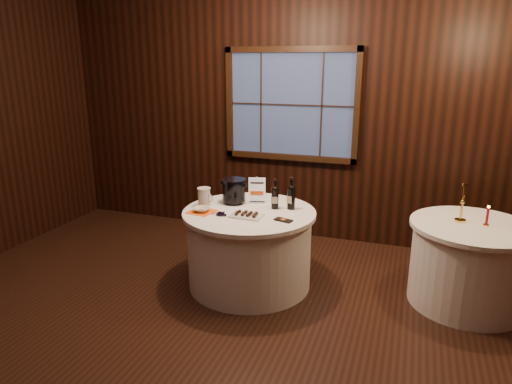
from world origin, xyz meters
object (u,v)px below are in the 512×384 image
at_px(red_candle, 487,218).
at_px(chocolate_plate, 247,215).
at_px(brass_candlestick, 462,208).
at_px(main_table, 249,248).
at_px(port_bottle_right, 291,195).
at_px(grape_bunch, 221,214).
at_px(side_table, 469,264).
at_px(glass_pitcher, 204,197).
at_px(cracker_bowl, 202,209).
at_px(port_bottle_left, 275,196).
at_px(sign_stand, 257,194).
at_px(ice_bucket, 234,191).
at_px(chocolate_box, 283,220).

bearing_deg(red_candle, chocolate_plate, -167.28).
bearing_deg(brass_candlestick, main_table, -169.55).
bearing_deg(chocolate_plate, port_bottle_right, 47.64).
bearing_deg(chocolate_plate, brass_candlestick, 15.52).
height_order(main_table, grape_bunch, grape_bunch).
distance_m(side_table, chocolate_plate, 2.06).
xyz_separation_m(port_bottle_right, glass_pitcher, (-0.83, -0.20, -0.04)).
distance_m(side_table, cracker_bowl, 2.50).
relative_size(port_bottle_left, brass_candlestick, 0.83).
relative_size(grape_bunch, brass_candlestick, 0.44).
relative_size(sign_stand, ice_bucket, 1.09).
distance_m(sign_stand, brass_candlestick, 1.91).
relative_size(sign_stand, port_bottle_right, 0.86).
distance_m(glass_pitcher, brass_candlestick, 2.38).
relative_size(main_table, sign_stand, 4.69).
bearing_deg(ice_bucket, grape_bunch, -85.21).
distance_m(chocolate_plate, glass_pitcher, 0.53).
bearing_deg(cracker_bowl, sign_stand, 48.06).
height_order(port_bottle_left, chocolate_box, port_bottle_left).
xyz_separation_m(main_table, brass_candlestick, (1.89, 0.35, 0.51)).
bearing_deg(chocolate_box, sign_stand, 148.83).
xyz_separation_m(sign_stand, chocolate_box, (0.40, -0.43, -0.09)).
distance_m(side_table, ice_bucket, 2.29).
relative_size(port_bottle_left, ice_bucket, 1.18).
relative_size(port_bottle_left, port_bottle_right, 0.93).
bearing_deg(ice_bucket, chocolate_plate, -52.60).
distance_m(port_bottle_left, ice_bucket, 0.44).
bearing_deg(main_table, sign_stand, 93.48).
height_order(ice_bucket, glass_pitcher, ice_bucket).
bearing_deg(cracker_bowl, port_bottle_left, 27.52).
bearing_deg(chocolate_plate, grape_bunch, -167.25).
relative_size(main_table, glass_pitcher, 6.80).
bearing_deg(glass_pitcher, chocolate_box, 6.16).
relative_size(side_table, chocolate_box, 6.66).
bearing_deg(red_candle, chocolate_box, -164.88).
height_order(side_table, grape_bunch, grape_bunch).
distance_m(ice_bucket, red_candle, 2.33).
bearing_deg(sign_stand, red_candle, -15.38).
bearing_deg(sign_stand, main_table, -102.64).
relative_size(sign_stand, port_bottle_left, 0.92).
distance_m(main_table, red_candle, 2.16).
xyz_separation_m(brass_candlestick, red_candle, (0.21, -0.05, -0.06)).
xyz_separation_m(port_bottle_left, brass_candlestick, (1.68, 0.20, 0.00)).
height_order(main_table, chocolate_plate, chocolate_plate).
bearing_deg(chocolate_box, chocolate_plate, -163.50).
relative_size(main_table, cracker_bowl, 8.08).
height_order(sign_stand, port_bottle_left, port_bottle_left).
xyz_separation_m(grape_bunch, cracker_bowl, (-0.22, 0.04, 0.00)).
height_order(port_bottle_right, red_candle, port_bottle_right).
bearing_deg(sign_stand, grape_bunch, -126.37).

